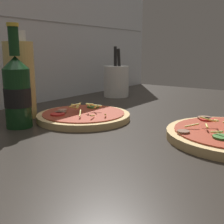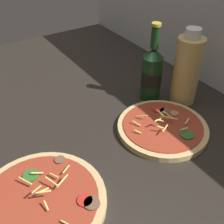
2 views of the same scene
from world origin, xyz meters
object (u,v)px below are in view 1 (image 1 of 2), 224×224
at_px(beer_bottle, 17,91).
at_px(oil_bottle, 20,79).
at_px(pizza_far, 84,116).
at_px(utensil_crock, 116,81).

relative_size(beer_bottle, oil_bottle, 1.04).
bearing_deg(oil_bottle, pizza_far, -61.99).
xyz_separation_m(pizza_far, beer_bottle, (-0.14, 0.07, 0.08)).
distance_m(oil_bottle, utensil_crock, 0.44).
distance_m(beer_bottle, utensil_crock, 0.51).
xyz_separation_m(oil_bottle, utensil_crock, (0.44, -0.00, -0.04)).
relative_size(pizza_far, oil_bottle, 1.07).
relative_size(beer_bottle, utensil_crock, 1.22).
bearing_deg(oil_bottle, beer_bottle, -130.66).
height_order(pizza_far, utensil_crock, utensil_crock).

